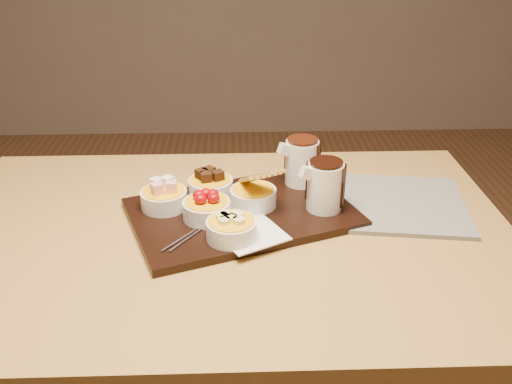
{
  "coord_description": "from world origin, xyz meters",
  "views": [
    {
      "loc": [
        0.03,
        -1.01,
        1.36
      ],
      "look_at": [
        0.07,
        0.05,
        0.81
      ],
      "focal_mm": 40.0,
      "sensor_mm": 36.0,
      "label": 1
    }
  ],
  "objects_px": {
    "pitcher_dark_chocolate": "(325,186)",
    "pitcher_milk_chocolate": "(302,162)",
    "serving_board": "(242,213)",
    "bowl_strawberries": "(207,210)",
    "newspaper": "(387,203)",
    "dining_table": "(226,270)"
  },
  "relations": [
    {
      "from": "bowl_strawberries",
      "to": "pitcher_dark_chocolate",
      "type": "height_order",
      "value": "pitcher_dark_chocolate"
    },
    {
      "from": "dining_table",
      "to": "serving_board",
      "type": "bearing_deg",
      "value": 56.21
    },
    {
      "from": "dining_table",
      "to": "bowl_strawberries",
      "type": "xyz_separation_m",
      "value": [
        -0.04,
        0.02,
        0.14
      ]
    },
    {
      "from": "serving_board",
      "to": "pitcher_dark_chocolate",
      "type": "height_order",
      "value": "pitcher_dark_chocolate"
    },
    {
      "from": "bowl_strawberries",
      "to": "pitcher_dark_chocolate",
      "type": "bearing_deg",
      "value": 7.61
    },
    {
      "from": "serving_board",
      "to": "newspaper",
      "type": "distance_m",
      "value": 0.33
    },
    {
      "from": "pitcher_milk_chocolate",
      "to": "dining_table",
      "type": "bearing_deg",
      "value": -154.62
    },
    {
      "from": "serving_board",
      "to": "pitcher_milk_chocolate",
      "type": "height_order",
      "value": "pitcher_milk_chocolate"
    },
    {
      "from": "serving_board",
      "to": "bowl_strawberries",
      "type": "height_order",
      "value": "bowl_strawberries"
    },
    {
      "from": "bowl_strawberries",
      "to": "pitcher_milk_chocolate",
      "type": "bearing_deg",
      "value": 36.65
    },
    {
      "from": "serving_board",
      "to": "pitcher_dark_chocolate",
      "type": "bearing_deg",
      "value": -19.98
    },
    {
      "from": "pitcher_milk_chocolate",
      "to": "serving_board",
      "type": "bearing_deg",
      "value": -158.2
    },
    {
      "from": "bowl_strawberries",
      "to": "newspaper",
      "type": "xyz_separation_m",
      "value": [
        0.4,
        0.07,
        -0.03
      ]
    },
    {
      "from": "serving_board",
      "to": "pitcher_dark_chocolate",
      "type": "relative_size",
      "value": 4.41
    },
    {
      "from": "pitcher_dark_chocolate",
      "to": "newspaper",
      "type": "distance_m",
      "value": 0.17
    },
    {
      "from": "bowl_strawberries",
      "to": "pitcher_dark_chocolate",
      "type": "xyz_separation_m",
      "value": [
        0.25,
        0.03,
        0.03
      ]
    },
    {
      "from": "bowl_strawberries",
      "to": "serving_board",
      "type": "bearing_deg",
      "value": 23.84
    },
    {
      "from": "pitcher_dark_chocolate",
      "to": "pitcher_milk_chocolate",
      "type": "bearing_deg",
      "value": 85.6
    },
    {
      "from": "bowl_strawberries",
      "to": "pitcher_milk_chocolate",
      "type": "relative_size",
      "value": 0.96
    },
    {
      "from": "dining_table",
      "to": "bowl_strawberries",
      "type": "distance_m",
      "value": 0.14
    },
    {
      "from": "bowl_strawberries",
      "to": "newspaper",
      "type": "height_order",
      "value": "bowl_strawberries"
    },
    {
      "from": "dining_table",
      "to": "pitcher_dark_chocolate",
      "type": "bearing_deg",
      "value": 14.4
    }
  ]
}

